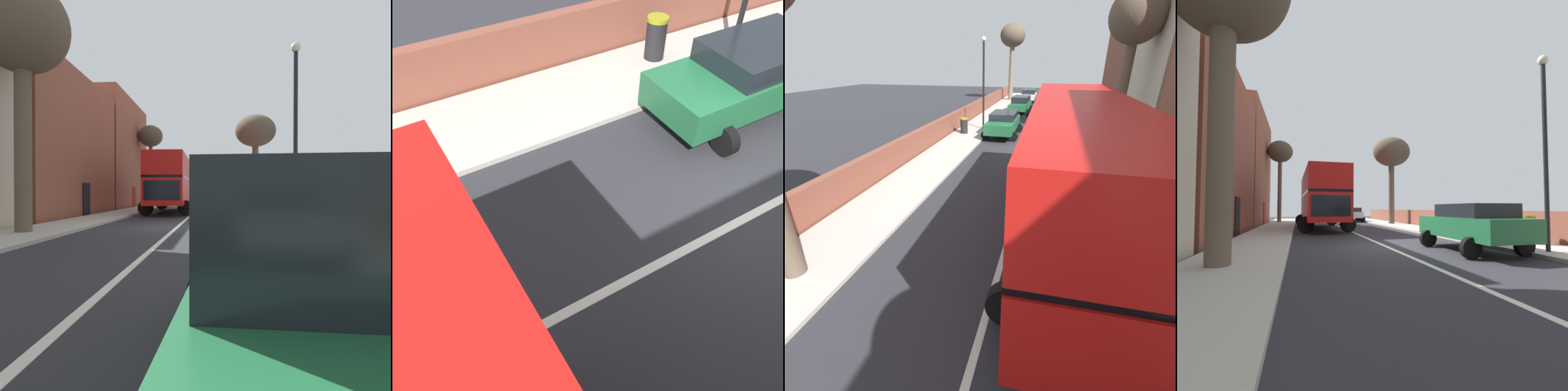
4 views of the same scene
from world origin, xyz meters
TOP-DOWN VIEW (x-y plane):
  - ground_plane at (0.00, 0.00)m, footprint 84.00×84.00m
  - road_centre_line at (0.00, 0.00)m, footprint 0.16×54.00m
  - sidewalk_left at (-4.90, 0.00)m, footprint 2.60×60.00m
  - sidewalk_right at (4.90, 0.00)m, footprint 2.60×60.00m
  - boundary_wall_right at (6.45, 0.00)m, footprint 0.36×54.00m
  - double_decker_bus at (-1.70, 10.52)m, footprint 3.75×10.84m
  - parked_car_white_right_0 at (2.50, 20.74)m, footprint 2.50×4.08m
  - parked_car_green_right_1 at (2.50, -11.76)m, footprint 2.54×4.61m
  - parked_car_green_right_2 at (2.50, -1.79)m, footprint 2.52×4.50m
  - street_tree_left_0 at (-5.13, -2.95)m, footprint 3.25×3.25m
  - street_tree_right_1 at (4.95, 14.14)m, footprint 3.43×3.43m
  - street_tree_left_2 at (-5.22, 19.93)m, footprint 2.54×2.54m
  - lamppost_right at (4.30, -3.17)m, footprint 0.32×0.32m
  - litter_bin_right at (5.30, -1.35)m, footprint 0.55×0.55m

SIDE VIEW (x-z plane):
  - ground_plane at x=0.00m, z-range 0.00..0.00m
  - road_centre_line at x=0.00m, z-range 0.00..0.01m
  - sidewalk_left at x=-4.90m, z-range 0.00..0.12m
  - sidewalk_right at x=4.90m, z-range 0.00..0.12m
  - litter_bin_right at x=5.30m, z-range 0.12..1.21m
  - boundary_wall_right at x=6.45m, z-range 0.00..1.36m
  - parked_car_white_right_0 at x=2.50m, z-range 0.12..1.70m
  - parked_car_green_right_1 at x=2.50m, z-range 0.11..1.76m
  - parked_car_green_right_2 at x=2.50m, z-range 0.13..1.76m
  - double_decker_bus at x=-1.70m, z-range 0.32..4.38m
  - lamppost_right at x=4.30m, z-range 0.65..6.96m
  - street_tree_right_1 at x=4.95m, z-range 2.58..10.54m
  - street_tree_left_2 at x=-5.22m, z-range 2.92..11.29m
  - street_tree_left_0 at x=-5.13m, z-range 2.70..11.53m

